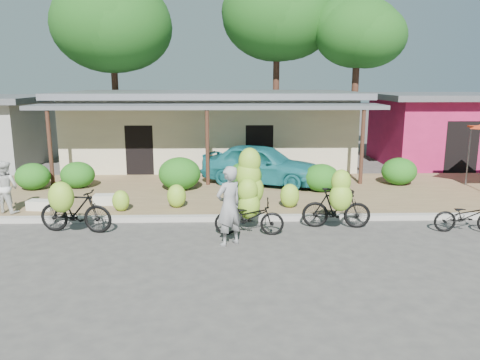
# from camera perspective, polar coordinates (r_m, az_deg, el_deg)

# --- Properties ---
(ground) EXTENTS (100.00, 100.00, 0.00)m
(ground) POSITION_cam_1_polar(r_m,az_deg,el_deg) (11.29, -5.19, -7.97)
(ground) COLOR #413E3C
(ground) RESTS_ON ground
(sidewalk) EXTENTS (60.00, 6.00, 0.12)m
(sidewalk) POSITION_cam_1_polar(r_m,az_deg,el_deg) (16.05, -4.08, -1.63)
(sidewalk) COLOR #90774D
(sidewalk) RESTS_ON ground
(curb) EXTENTS (60.00, 0.25, 0.15)m
(curb) POSITION_cam_1_polar(r_m,az_deg,el_deg) (13.16, -4.65, -4.67)
(curb) COLOR #A8A399
(curb) RESTS_ON ground
(shop_main) EXTENTS (13.00, 8.50, 3.35)m
(shop_main) POSITION_cam_1_polar(r_m,az_deg,el_deg) (21.63, -3.46, 6.41)
(shop_main) COLOR #BAAC8D
(shop_main) RESTS_ON ground
(shop_pink) EXTENTS (6.00, 6.00, 3.25)m
(shop_pink) POSITION_cam_1_polar(r_m,az_deg,el_deg) (23.78, 22.88, 5.88)
(shop_pink) COLOR #BB1C52
(shop_pink) RESTS_ON ground
(tree_far_center) EXTENTS (6.46, 6.44, 9.36)m
(tree_far_center) POSITION_cam_1_polar(r_m,az_deg,el_deg) (27.62, -15.73, 17.98)
(tree_far_center) COLOR #43281B
(tree_far_center) RESTS_ON ground
(tree_center_right) EXTENTS (6.11, 6.07, 9.70)m
(tree_center_right) POSITION_cam_1_polar(r_m,az_deg,el_deg) (27.54, 4.11, 19.42)
(tree_center_right) COLOR #43281B
(tree_center_right) RESTS_ON ground
(tree_near_right) EXTENTS (4.66, 4.49, 8.08)m
(tree_near_right) POSITION_cam_1_polar(r_m,az_deg,el_deg) (26.15, 13.69, 17.22)
(tree_near_right) COLOR #43281B
(tree_near_right) RESTS_ON ground
(hedge_0) EXTENTS (1.19, 1.07, 0.93)m
(hedge_0) POSITION_cam_1_polar(r_m,az_deg,el_deg) (17.74, -23.94, 0.40)
(hedge_0) COLOR #175713
(hedge_0) RESTS_ON sidewalk
(hedge_1) EXTENTS (1.19, 1.07, 0.93)m
(hedge_1) POSITION_cam_1_polar(r_m,az_deg,el_deg) (17.45, -19.18, 0.60)
(hedge_1) COLOR #175713
(hedge_1) RESTS_ON sidewalk
(hedge_2) EXTENTS (1.46, 1.31, 1.14)m
(hedge_2) POSITION_cam_1_polar(r_m,az_deg,el_deg) (16.30, -7.37, 0.78)
(hedge_2) COLOR #175713
(hedge_2) RESTS_ON sidewalk
(hedge_3) EXTENTS (1.19, 1.07, 0.93)m
(hedge_3) POSITION_cam_1_polar(r_m,az_deg,el_deg) (16.42, 0.63, 0.59)
(hedge_3) COLOR #175713
(hedge_3) RESTS_ON sidewalk
(hedge_4) EXTENTS (1.21, 1.09, 0.95)m
(hedge_4) POSITION_cam_1_polar(r_m,az_deg,el_deg) (16.20, 9.89, 0.28)
(hedge_4) COLOR #175713
(hedge_4) RESTS_ON sidewalk
(hedge_5) EXTENTS (1.26, 1.14, 0.99)m
(hedge_5) POSITION_cam_1_polar(r_m,az_deg,el_deg) (17.94, 18.83, 1.01)
(hedge_5) COLOR #175713
(hedge_5) RESTS_ON sidewalk
(bike_left) EXTENTS (1.99, 1.32, 1.48)m
(bike_left) POSITION_cam_1_polar(r_m,az_deg,el_deg) (12.63, -19.67, -3.28)
(bike_left) COLOR black
(bike_left) RESTS_ON ground
(bike_center) EXTENTS (1.79, 1.19, 2.16)m
(bike_center) POSITION_cam_1_polar(r_m,az_deg,el_deg) (12.03, 1.11, -2.42)
(bike_center) COLOR black
(bike_center) RESTS_ON ground
(bike_right) EXTENTS (1.84, 1.23, 1.70)m
(bike_right) POSITION_cam_1_polar(r_m,az_deg,el_deg) (12.48, 11.78, -2.89)
(bike_right) COLOR black
(bike_right) RESTS_ON ground
(bike_far_right) EXTENTS (1.69, 0.72, 0.86)m
(bike_far_right) POSITION_cam_1_polar(r_m,az_deg,el_deg) (13.41, 25.92, -3.97)
(bike_far_right) COLOR black
(bike_far_right) RESTS_ON ground
(loose_banana_a) EXTENTS (0.50, 0.42, 0.62)m
(loose_banana_a) POSITION_cam_1_polar(r_m,az_deg,el_deg) (14.02, -14.33, -2.46)
(loose_banana_a) COLOR #9DC832
(loose_banana_a) RESTS_ON sidewalk
(loose_banana_b) EXTENTS (0.56, 0.48, 0.71)m
(loose_banana_b) POSITION_cam_1_polar(r_m,az_deg,el_deg) (14.08, -7.75, -1.94)
(loose_banana_b) COLOR #9DC832
(loose_banana_b) RESTS_ON sidewalk
(loose_banana_c) EXTENTS (0.57, 0.49, 0.72)m
(loose_banana_c) POSITION_cam_1_polar(r_m,az_deg,el_deg) (14.04, 6.08, -1.91)
(loose_banana_c) COLOR #9DC832
(loose_banana_c) RESTS_ON sidewalk
(sack_near) EXTENTS (0.86, 0.43, 0.30)m
(sack_near) POSITION_cam_1_polar(r_m,az_deg,el_deg) (14.93, -15.77, -2.29)
(sack_near) COLOR beige
(sack_near) RESTS_ON sidewalk
(sack_far) EXTENTS (0.80, 0.48, 0.28)m
(sack_far) POSITION_cam_1_polar(r_m,az_deg,el_deg) (14.98, -23.09, -2.81)
(sack_far) COLOR beige
(sack_far) RESTS_ON sidewalk
(vendor) EXTENTS (0.83, 0.79, 1.92)m
(vendor) POSITION_cam_1_polar(r_m,az_deg,el_deg) (11.03, -1.36, -3.18)
(vendor) COLOR gray
(vendor) RESTS_ON ground
(bystander) EXTENTS (0.87, 0.77, 1.51)m
(bystander) POSITION_cam_1_polar(r_m,az_deg,el_deg) (14.93, -26.65, -0.75)
(bystander) COLOR silver
(bystander) RESTS_ON sidewalk
(teal_van) EXTENTS (4.65, 3.26, 1.47)m
(teal_van) POSITION_cam_1_polar(r_m,az_deg,el_deg) (17.09, 2.56, 1.95)
(teal_van) COLOR #196C74
(teal_van) RESTS_ON sidewalk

